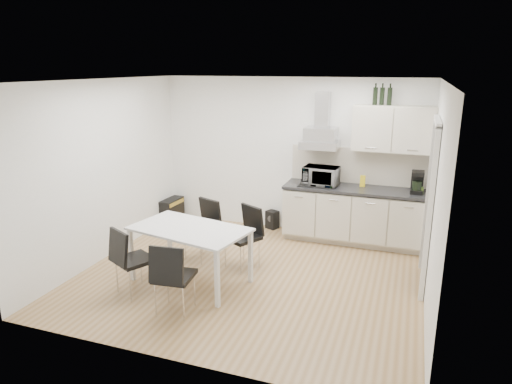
% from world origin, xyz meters
% --- Properties ---
extents(ground, '(4.50, 4.50, 0.00)m').
position_xyz_m(ground, '(0.00, 0.00, 0.00)').
color(ground, tan).
rests_on(ground, ground).
extents(wall_back, '(4.50, 0.10, 2.60)m').
position_xyz_m(wall_back, '(0.00, 2.00, 1.30)').
color(wall_back, white).
rests_on(wall_back, ground).
extents(wall_front, '(4.50, 0.10, 2.60)m').
position_xyz_m(wall_front, '(0.00, -2.00, 1.30)').
color(wall_front, white).
rests_on(wall_front, ground).
extents(wall_left, '(0.10, 4.00, 2.60)m').
position_xyz_m(wall_left, '(-2.25, 0.00, 1.30)').
color(wall_left, white).
rests_on(wall_left, ground).
extents(wall_right, '(0.10, 4.00, 2.60)m').
position_xyz_m(wall_right, '(2.25, 0.00, 1.30)').
color(wall_right, white).
rests_on(wall_right, ground).
extents(ceiling, '(4.50, 4.50, 0.00)m').
position_xyz_m(ceiling, '(0.00, 0.00, 2.60)').
color(ceiling, white).
rests_on(ceiling, wall_back).
extents(doorway, '(0.08, 1.04, 2.10)m').
position_xyz_m(doorway, '(2.21, 0.55, 1.05)').
color(doorway, white).
rests_on(doorway, ground).
extents(kitchenette, '(2.22, 0.64, 2.52)m').
position_xyz_m(kitchenette, '(1.19, 1.73, 0.83)').
color(kitchenette, beige).
rests_on(kitchenette, ground).
extents(dining_table, '(1.63, 1.13, 0.75)m').
position_xyz_m(dining_table, '(-0.68, -0.41, 0.68)').
color(dining_table, white).
rests_on(dining_table, ground).
extents(chair_far_left, '(0.59, 0.63, 0.88)m').
position_xyz_m(chair_far_left, '(-0.87, 0.31, 0.44)').
color(chair_far_left, black).
rests_on(chair_far_left, ground).
extents(chair_far_right, '(0.63, 0.65, 0.88)m').
position_xyz_m(chair_far_right, '(-0.19, 0.22, 0.44)').
color(chair_far_right, black).
rests_on(chair_far_right, ground).
extents(chair_near_left, '(0.62, 0.65, 0.88)m').
position_xyz_m(chair_near_left, '(-1.18, -0.93, 0.44)').
color(chair_near_left, black).
rests_on(chair_near_left, ground).
extents(chair_near_right, '(0.49, 0.54, 0.88)m').
position_xyz_m(chair_near_right, '(-0.49, -1.17, 0.44)').
color(chair_near_right, black).
rests_on(chair_near_right, ground).
extents(guitar_amp, '(0.26, 0.53, 0.43)m').
position_xyz_m(guitar_amp, '(-2.12, 1.65, 0.21)').
color(guitar_amp, black).
rests_on(guitar_amp, ground).
extents(floor_speaker, '(0.25, 0.23, 0.32)m').
position_xyz_m(floor_speaker, '(-0.27, 1.90, 0.16)').
color(floor_speaker, black).
rests_on(floor_speaker, ground).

